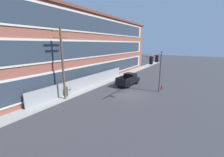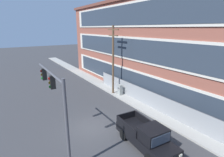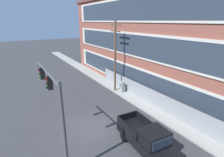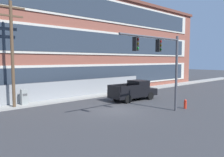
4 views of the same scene
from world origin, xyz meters
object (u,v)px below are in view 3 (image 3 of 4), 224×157
(pickup_truck_black, at_px, (147,139))
(utility_pole_near_corner, at_px, (115,55))
(traffic_signal_mast, at_px, (53,98))
(electrical_cabinet, at_px, (122,87))

(pickup_truck_black, bearing_deg, utility_pole_near_corner, 159.55)
(pickup_truck_black, xyz_separation_m, utility_pole_near_corner, (-10.55, 3.94, 3.93))
(traffic_signal_mast, xyz_separation_m, pickup_truck_black, (2.87, 5.46, -3.35))
(traffic_signal_mast, height_order, electrical_cabinet, traffic_signal_mast)
(utility_pole_near_corner, height_order, electrical_cabinet, utility_pole_near_corner)
(traffic_signal_mast, distance_m, utility_pole_near_corner, 12.15)
(pickup_truck_black, distance_m, electrical_cabinet, 10.52)
(traffic_signal_mast, distance_m, electrical_cabinet, 12.41)
(traffic_signal_mast, xyz_separation_m, utility_pole_near_corner, (-7.68, 9.40, 0.58))
(pickup_truck_black, relative_size, utility_pole_near_corner, 0.60)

